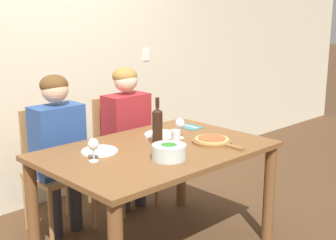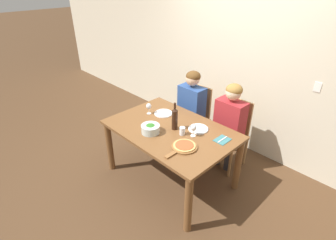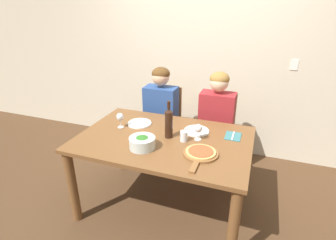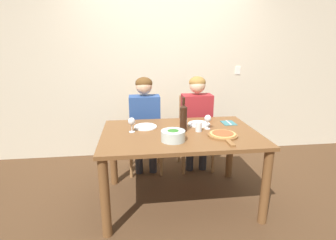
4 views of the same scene
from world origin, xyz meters
The scene contains 16 objects.
ground_plane centered at (0.00, 0.00, 0.00)m, with size 40.00×40.00×0.00m, color #4C331E.
back_wall centered at (0.00, 1.38, 1.35)m, with size 10.00×0.06×2.70m.
dining_table centered at (0.00, 0.00, 0.66)m, with size 1.55×1.04×0.77m.
chair_left centered at (-0.32, 0.85, 0.52)m, with size 0.42×0.42×0.96m.
chair_right centered at (0.35, 0.85, 0.52)m, with size 0.42×0.42×0.96m.
person_woman centered at (-0.32, 0.74, 0.75)m, with size 0.47×0.51×1.24m.
person_man centered at (0.35, 0.74, 0.75)m, with size 0.47×0.51×1.24m.
wine_bottle centered at (0.04, 0.03, 0.92)m, with size 0.07×0.07×0.35m.
broccoli_bowl centered at (-0.11, -0.23, 0.82)m, with size 0.22×0.22×0.11m.
dinner_plate_left centered at (-0.34, 0.19, 0.78)m, with size 0.24×0.24×0.02m.
dinner_plate_right centered at (0.25, 0.22, 0.78)m, with size 0.24×0.24×0.02m.
pizza_on_board centered at (0.38, -0.18, 0.79)m, with size 0.28×0.42×0.04m.
wine_glass_left centered at (-0.48, 0.06, 0.88)m, with size 0.07×0.07×0.15m.
wine_glass_right centered at (0.30, 0.07, 0.88)m, with size 0.07×0.07×0.15m.
water_tumbler centered at (0.19, 0.00, 0.82)m, with size 0.07×0.07×0.10m.
fork_on_napkin centered at (0.59, 0.24, 0.78)m, with size 0.14×0.18×0.01m.
Camera 2 is at (1.92, -1.93, 2.43)m, focal length 28.00 mm.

